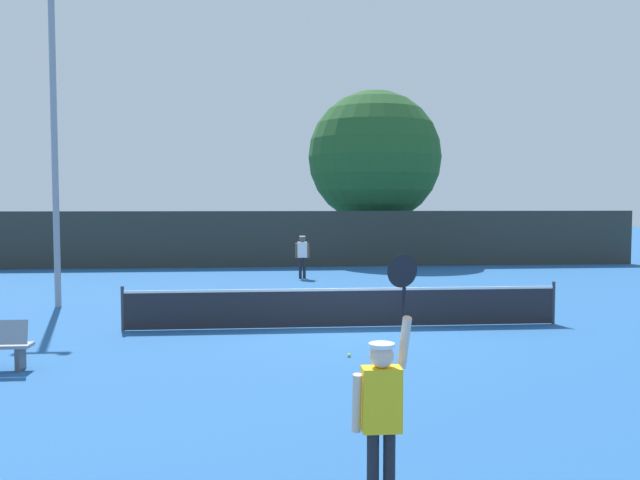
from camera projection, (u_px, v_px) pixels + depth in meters
name	position (u px, v px, depth m)	size (l,w,h in m)	color
ground_plane	(344.00, 327.00, 15.81)	(120.00, 120.00, 0.00)	#235693
tennis_net	(344.00, 307.00, 15.78)	(10.64, 0.08, 1.07)	#232328
perimeter_fence	(306.00, 239.00, 30.54)	(32.11, 0.12, 2.63)	#2D332D
player_serving	(382.00, 401.00, 6.27)	(0.67, 0.40, 2.56)	yellow
player_receiving	(302.00, 252.00, 25.83)	(0.57, 0.25, 1.70)	white
tennis_ball	(349.00, 355.00, 12.80)	(0.07, 0.07, 0.07)	#CCE033
light_pole	(54.00, 128.00, 18.58)	(1.18, 0.28, 9.21)	gray
large_tree	(374.00, 157.00, 33.85)	(6.92, 6.92, 8.85)	brown
parked_car_near	(156.00, 241.00, 37.79)	(2.16, 4.31, 1.69)	white
parked_car_mid	(244.00, 241.00, 37.39)	(1.96, 4.23, 1.69)	white
parked_car_far	(459.00, 240.00, 38.59)	(1.92, 4.21, 1.69)	#B7B7BC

